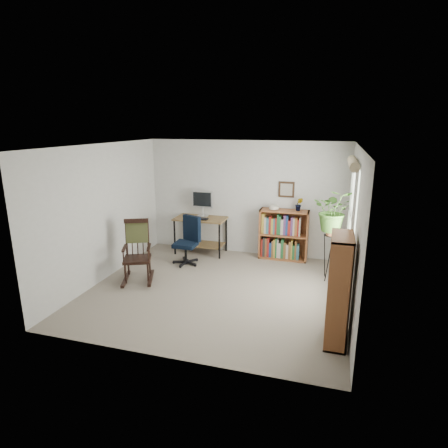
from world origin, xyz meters
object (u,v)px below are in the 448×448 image
(office_chair, at_px, (185,241))
(low_bookshelf, at_px, (284,235))
(rocking_chair, at_px, (137,251))
(tall_bookshelf, at_px, (339,290))
(desk, at_px, (201,235))

(office_chair, distance_m, low_bookshelf, 2.01)
(rocking_chair, height_order, tall_bookshelf, tall_bookshelf)
(office_chair, bearing_deg, low_bookshelf, 46.66)
(desk, distance_m, rocking_chair, 1.83)
(low_bookshelf, distance_m, tall_bookshelf, 3.06)
(desk, distance_m, tall_bookshelf, 3.95)
(low_bookshelf, bearing_deg, tall_bookshelf, -69.60)
(desk, relative_size, tall_bookshelf, 0.76)
(office_chair, distance_m, tall_bookshelf, 3.53)
(desk, height_order, rocking_chair, rocking_chair)
(low_bookshelf, bearing_deg, desk, -176.10)
(low_bookshelf, xyz_separation_m, tall_bookshelf, (1.06, -2.86, 0.19))
(office_chair, relative_size, low_bookshelf, 0.94)
(rocking_chair, bearing_deg, low_bookshelf, 15.27)
(office_chair, height_order, low_bookshelf, low_bookshelf)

